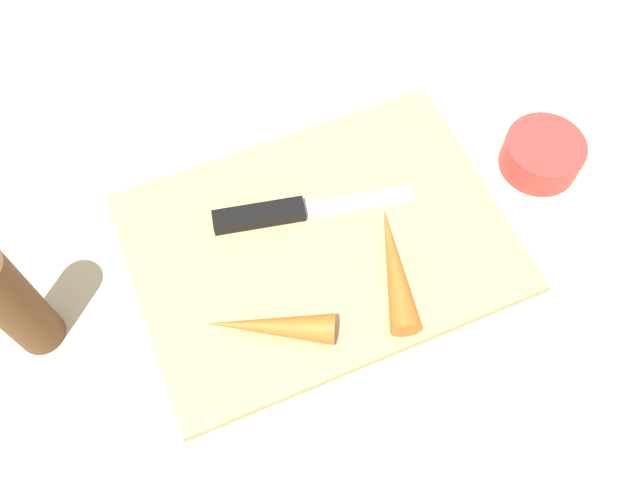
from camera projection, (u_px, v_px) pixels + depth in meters
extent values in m
plane|color=#C6B793|center=(320.00, 246.00, 0.67)|extent=(1.40, 1.40, 0.00)
cube|color=tan|center=(320.00, 243.00, 0.66)|extent=(0.36, 0.26, 0.01)
cube|color=#B7B7BC|center=(359.00, 202.00, 0.68)|extent=(0.11, 0.04, 0.00)
cube|color=black|center=(259.00, 216.00, 0.66)|extent=(0.09, 0.04, 0.01)
cone|color=orange|center=(270.00, 326.00, 0.60)|extent=(0.12, 0.08, 0.03)
cone|color=orange|center=(394.00, 267.00, 0.63)|extent=(0.06, 0.13, 0.03)
cylinder|color=red|center=(544.00, 157.00, 0.70)|extent=(0.08, 0.08, 0.04)
cylinder|color=brown|center=(13.00, 304.00, 0.56)|extent=(0.04, 0.04, 0.14)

